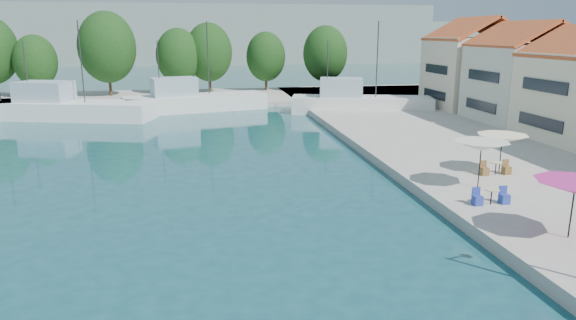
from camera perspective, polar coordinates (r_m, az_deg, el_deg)
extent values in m
cube|color=#A7A097|center=(68.81, -11.86, 6.76)|extent=(90.00, 16.00, 0.60)
cube|color=gray|center=(163.14, -18.77, 13.06)|extent=(180.00, 40.00, 16.00)
cube|color=gray|center=(186.82, 4.60, 13.15)|extent=(140.00, 40.00, 12.00)
cube|color=beige|center=(52.39, 24.66, 7.79)|extent=(8.00, 8.50, 7.00)
pyramid|color=#CB672D|center=(52.20, 25.27, 13.57)|extent=(8.40, 8.80, 1.80)
cube|color=beige|center=(60.01, 19.90, 9.10)|extent=(8.60, 8.50, 7.50)
pyramid|color=#CB672D|center=(59.88, 20.35, 14.39)|extent=(9.00, 8.80, 1.80)
cube|color=white|center=(57.03, -23.05, 4.90)|extent=(17.58, 8.95, 2.20)
cube|color=#99AFBD|center=(58.08, -25.46, 6.90)|extent=(5.85, 4.68, 2.00)
cylinder|color=#2D2D2D|center=(55.73, -22.01, 10.10)|extent=(0.12, 0.12, 8.00)
cylinder|color=#2D2D2D|center=(58.83, -27.09, 8.77)|extent=(0.10, 0.10, 6.00)
cube|color=white|center=(59.16, -10.19, 6.09)|extent=(16.27, 7.87, 2.20)
cube|color=#99AFBD|center=(58.41, -12.54, 7.95)|extent=(5.36, 4.22, 2.00)
cylinder|color=#2D2D2D|center=(59.09, -8.89, 11.10)|extent=(0.12, 0.12, 8.00)
cylinder|color=#2D2D2D|center=(57.95, -14.19, 9.80)|extent=(0.10, 0.10, 6.00)
cube|color=silver|center=(57.05, 8.15, 5.88)|extent=(15.60, 7.45, 2.20)
cube|color=#99AFBD|center=(56.69, 5.92, 8.03)|extent=(5.13, 4.02, 2.00)
cylinder|color=#2D2D2D|center=(56.69, 9.88, 10.95)|extent=(0.12, 0.12, 8.00)
cylinder|color=#2D2D2D|center=(56.51, 4.41, 10.08)|extent=(0.10, 0.10, 6.00)
cylinder|color=#3F2B19|center=(72.86, -26.03, 7.65)|extent=(0.36, 0.36, 3.46)
ellipsoid|color=black|center=(72.67, -26.27, 9.81)|extent=(5.26, 5.26, 6.58)
cylinder|color=#3F2B19|center=(70.99, -19.21, 8.68)|extent=(0.36, 0.36, 4.76)
ellipsoid|color=black|center=(70.79, -19.46, 11.74)|extent=(7.23, 7.23, 9.04)
cylinder|color=#3F2B19|center=(71.05, -11.98, 8.77)|extent=(0.36, 0.36, 3.83)
ellipsoid|color=black|center=(70.86, -12.11, 11.24)|extent=(5.82, 5.82, 7.28)
cylinder|color=#3F2B19|center=(72.16, -8.70, 9.12)|extent=(0.36, 0.36, 4.16)
ellipsoid|color=black|center=(71.96, -8.80, 11.76)|extent=(6.32, 6.32, 7.90)
cylinder|color=#3F2B19|center=(73.66, -2.45, 9.15)|extent=(0.36, 0.36, 3.62)
ellipsoid|color=black|center=(73.48, -2.48, 11.41)|extent=(5.51, 5.51, 6.89)
cylinder|color=#3F2B19|center=(72.19, 4.11, 9.18)|extent=(0.36, 0.36, 3.99)
ellipsoid|color=black|center=(72.00, 4.15, 11.71)|extent=(6.07, 6.07, 7.59)
cylinder|color=black|center=(23.34, 29.00, -4.86)|extent=(0.06, 0.06, 2.36)
cone|color=#C02886|center=(23.09, 29.27, -2.66)|extent=(3.15, 3.15, 0.50)
cylinder|color=black|center=(28.91, 20.53, -0.46)|extent=(0.06, 0.06, 2.49)
cone|color=silver|center=(28.69, 20.70, 1.47)|extent=(2.89, 2.89, 0.50)
cylinder|color=black|center=(32.58, 22.57, 0.69)|extent=(0.06, 0.06, 2.25)
cone|color=#FCEBC4|center=(32.40, 22.71, 2.20)|extent=(2.93, 2.93, 0.50)
cylinder|color=black|center=(26.44, 21.64, -3.84)|extent=(0.06, 0.06, 0.74)
cylinder|color=beige|center=(26.33, 21.71, -3.07)|extent=(0.70, 0.70, 0.04)
cube|color=#273C9E|center=(26.84, 22.90, -4.01)|extent=(0.42, 0.42, 0.46)
cube|color=#273C9E|center=(26.13, 20.30, -4.24)|extent=(0.42, 0.42, 0.46)
cylinder|color=black|center=(31.99, 22.08, -0.88)|extent=(0.06, 0.06, 0.74)
cylinder|color=beige|center=(31.91, 22.14, -0.24)|extent=(0.70, 0.70, 0.04)
cube|color=brown|center=(32.39, 23.11, -1.06)|extent=(0.42, 0.42, 0.46)
cube|color=brown|center=(31.67, 20.97, -1.19)|extent=(0.42, 0.42, 0.46)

